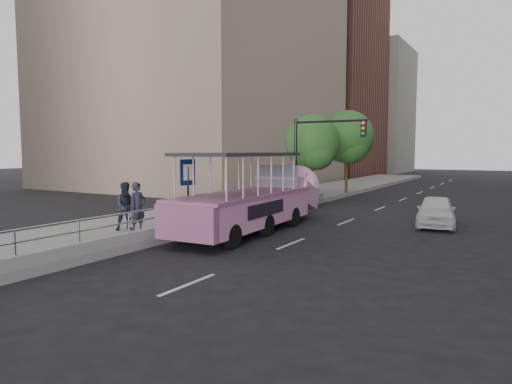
{
  "coord_description": "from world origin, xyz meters",
  "views": [
    {
      "loc": [
        8.24,
        -10.91,
        3.39
      ],
      "look_at": [
        0.18,
        2.83,
        1.96
      ],
      "focal_mm": 32.0,
      "sensor_mm": 36.0,
      "label": 1
    }
  ],
  "objects": [
    {
      "name": "pedestrian_mid",
      "position": [
        -5.08,
        1.79,
        1.25
      ],
      "size": [
        1.1,
        1.16,
        1.89
      ],
      "primitive_type": "imported",
      "rotation": [
        0.0,
        0.0,
        0.99
      ],
      "color": "#252737",
      "rests_on": "sidewalk"
    },
    {
      "name": "ground",
      "position": [
        0.0,
        0.0,
        0.0
      ],
      "size": [
        160.0,
        160.0,
        0.0
      ],
      "primitive_type": "plane",
      "color": "black"
    },
    {
      "name": "traffic_signal",
      "position": [
        -1.7,
        12.5,
        3.5
      ],
      "size": [
        4.2,
        0.32,
        5.2
      ],
      "color": "black",
      "rests_on": "ground"
    },
    {
      "name": "parking_sign",
      "position": [
        -3.0,
        3.0,
        1.9
      ],
      "size": [
        0.22,
        0.67,
        3.08
      ],
      "color": "black",
      "rests_on": "ground"
    },
    {
      "name": "guardrail",
      "position": [
        -3.12,
        2.0,
        1.14
      ],
      "size": [
        0.07,
        22.0,
        0.71
      ],
      "color": "#B7B7BC",
      "rests_on": "kerb_wall"
    },
    {
      "name": "car",
      "position": [
        4.91,
        10.93,
        0.69
      ],
      "size": [
        2.19,
        4.24,
        1.38
      ],
      "primitive_type": "imported",
      "rotation": [
        0.0,
        0.0,
        0.14
      ],
      "color": "white",
      "rests_on": "ground"
    },
    {
      "name": "sidewalk",
      "position": [
        -5.75,
        10.0,
        0.15
      ],
      "size": [
        5.5,
        80.0,
        0.3
      ],
      "primitive_type": "cube",
      "color": "gray",
      "rests_on": "ground"
    },
    {
      "name": "kerb_wall",
      "position": [
        -3.12,
        2.0,
        0.48
      ],
      "size": [
        0.24,
        30.0,
        0.36
      ],
      "primitive_type": "cube",
      "color": "#A4A49F",
      "rests_on": "sidewalk"
    },
    {
      "name": "street_tree_far",
      "position": [
        -3.1,
        21.93,
        4.31
      ],
      "size": [
        3.97,
        3.97,
        6.45
      ],
      "color": "#3B281A",
      "rests_on": "ground"
    },
    {
      "name": "pedestrian_near",
      "position": [
        -4.34,
        1.64,
        1.26
      ],
      "size": [
        0.48,
        0.72,
        1.93
      ],
      "primitive_type": "imported",
      "rotation": [
        0.0,
        0.0,
        1.54
      ],
      "color": "#252737",
      "rests_on": "sidewalk"
    },
    {
      "name": "midrise_stone_b",
      "position": [
        -16.0,
        64.0,
        10.0
      ],
      "size": [
        16.0,
        14.0,
        20.0
      ],
      "primitive_type": "cube",
      "color": "gray",
      "rests_on": "ground"
    },
    {
      "name": "midrise_brick",
      "position": [
        -18.0,
        48.0,
        13.0
      ],
      "size": [
        18.0,
        16.0,
        26.0
      ],
      "primitive_type": "cube",
      "color": "brown",
      "rests_on": "ground"
    },
    {
      "name": "street_tree_near",
      "position": [
        -3.3,
        15.93,
        3.82
      ],
      "size": [
        3.52,
        3.52,
        5.72
      ],
      "color": "#3B281A",
      "rests_on": "ground"
    },
    {
      "name": "duck_boat",
      "position": [
        -1.64,
        5.95,
        1.24
      ],
      "size": [
        2.9,
        10.14,
        3.33
      ],
      "color": "black",
      "rests_on": "ground"
    }
  ]
}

